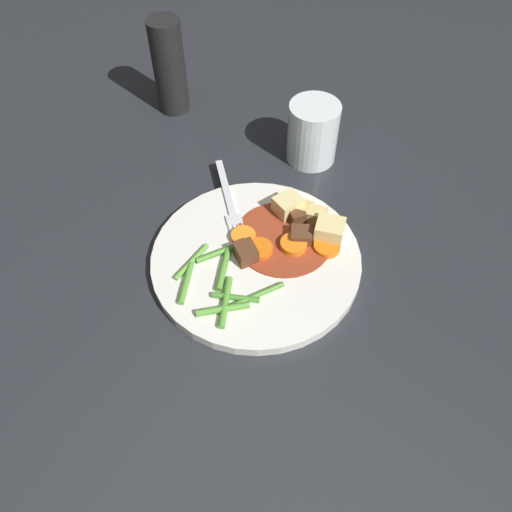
% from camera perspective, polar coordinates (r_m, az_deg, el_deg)
% --- Properties ---
extents(ground_plane, '(3.00, 3.00, 0.00)m').
position_cam_1_polar(ground_plane, '(0.70, 0.00, -0.75)').
color(ground_plane, '#26282D').
extents(dinner_plate, '(0.28, 0.28, 0.01)m').
position_cam_1_polar(dinner_plate, '(0.69, 0.00, -0.38)').
color(dinner_plate, white).
rests_on(dinner_plate, ground_plane).
extents(stew_sauce, '(0.13, 0.13, 0.00)m').
position_cam_1_polar(stew_sauce, '(0.70, 3.03, 1.98)').
color(stew_sauce, '#93381E').
rests_on(stew_sauce, dinner_plate).
extents(carrot_slice_0, '(0.05, 0.05, 0.01)m').
position_cam_1_polar(carrot_slice_0, '(0.70, -1.39, 2.12)').
color(carrot_slice_0, orange).
rests_on(carrot_slice_0, dinner_plate).
extents(carrot_slice_1, '(0.04, 0.04, 0.01)m').
position_cam_1_polar(carrot_slice_1, '(0.69, 0.23, 0.81)').
color(carrot_slice_1, orange).
rests_on(carrot_slice_1, dinner_plate).
extents(carrot_slice_2, '(0.04, 0.04, 0.01)m').
position_cam_1_polar(carrot_slice_2, '(0.69, 4.12, 1.20)').
color(carrot_slice_2, orange).
rests_on(carrot_slice_2, dinner_plate).
extents(carrot_slice_3, '(0.05, 0.05, 0.01)m').
position_cam_1_polar(carrot_slice_3, '(0.70, 7.76, 1.01)').
color(carrot_slice_3, orange).
rests_on(carrot_slice_3, dinner_plate).
extents(potato_chunk_0, '(0.03, 0.03, 0.02)m').
position_cam_1_polar(potato_chunk_0, '(0.72, 6.62, 4.40)').
color(potato_chunk_0, '#E5CC7A').
rests_on(potato_chunk_0, dinner_plate).
extents(potato_chunk_1, '(0.04, 0.04, 0.03)m').
position_cam_1_polar(potato_chunk_1, '(0.73, 3.48, 5.52)').
color(potato_chunk_1, '#EAD68C').
rests_on(potato_chunk_1, dinner_plate).
extents(potato_chunk_2, '(0.03, 0.03, 0.02)m').
position_cam_1_polar(potato_chunk_2, '(0.73, 5.10, 5.07)').
color(potato_chunk_2, '#DBBC6B').
rests_on(potato_chunk_2, dinner_plate).
extents(potato_chunk_3, '(0.04, 0.05, 0.03)m').
position_cam_1_polar(potato_chunk_3, '(0.70, 8.05, 2.78)').
color(potato_chunk_3, '#EAD68C').
rests_on(potato_chunk_3, dinner_plate).
extents(meat_chunk_0, '(0.03, 0.03, 0.02)m').
position_cam_1_polar(meat_chunk_0, '(0.72, 4.48, 4.40)').
color(meat_chunk_0, '#56331E').
rests_on(meat_chunk_0, dinner_plate).
extents(meat_chunk_1, '(0.04, 0.04, 0.02)m').
position_cam_1_polar(meat_chunk_1, '(0.67, -1.11, 0.34)').
color(meat_chunk_1, '#56331E').
rests_on(meat_chunk_1, dinner_plate).
extents(meat_chunk_2, '(0.04, 0.04, 0.02)m').
position_cam_1_polar(meat_chunk_2, '(0.70, 4.97, 2.24)').
color(meat_chunk_2, '#56331E').
rests_on(meat_chunk_2, dinner_plate).
extents(green_bean_0, '(0.06, 0.03, 0.01)m').
position_cam_1_polar(green_bean_0, '(0.66, -7.66, -2.90)').
color(green_bean_0, '#599E38').
rests_on(green_bean_0, dinner_plate).
extents(green_bean_1, '(0.07, 0.01, 0.01)m').
position_cam_1_polar(green_bean_1, '(0.68, -7.06, -0.61)').
color(green_bean_1, '#66AD42').
rests_on(green_bean_1, dinner_plate).
extents(green_bean_2, '(0.05, 0.05, 0.01)m').
position_cam_1_polar(green_bean_2, '(0.63, -3.65, -5.80)').
color(green_bean_2, '#599E38').
rests_on(green_bean_2, dinner_plate).
extents(green_bean_3, '(0.06, 0.04, 0.01)m').
position_cam_1_polar(green_bean_3, '(0.67, -3.58, -1.42)').
color(green_bean_3, '#599E38').
rests_on(green_bean_3, dinner_plate).
extents(green_bean_4, '(0.07, 0.04, 0.01)m').
position_cam_1_polar(green_bean_4, '(0.64, -0.06, -4.38)').
color(green_bean_4, '#4C8E33').
rests_on(green_bean_4, dinner_plate).
extents(green_bean_5, '(0.07, 0.04, 0.01)m').
position_cam_1_polar(green_bean_5, '(0.64, -3.36, -5.03)').
color(green_bean_5, '#599E38').
rests_on(green_bean_5, dinner_plate).
extents(green_bean_6, '(0.03, 0.06, 0.01)m').
position_cam_1_polar(green_bean_6, '(0.64, -2.24, -4.55)').
color(green_bean_6, '#4C8E33').
rests_on(green_bean_6, dinner_plate).
extents(green_bean_7, '(0.05, 0.04, 0.01)m').
position_cam_1_polar(green_bean_7, '(0.68, -4.35, 0.30)').
color(green_bean_7, '#4C8E33').
rests_on(green_bean_7, dinner_plate).
extents(fork, '(0.13, 0.14, 0.00)m').
position_cam_1_polar(fork, '(0.74, -2.85, 5.65)').
color(fork, silver).
rests_on(fork, dinner_plate).
extents(water_glass, '(0.08, 0.08, 0.10)m').
position_cam_1_polar(water_glass, '(0.82, 6.23, 13.27)').
color(water_glass, silver).
rests_on(water_glass, ground_plane).
extents(pepper_mill, '(0.05, 0.05, 0.16)m').
position_cam_1_polar(pepper_mill, '(0.91, -9.49, 19.73)').
color(pepper_mill, black).
rests_on(pepper_mill, ground_plane).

